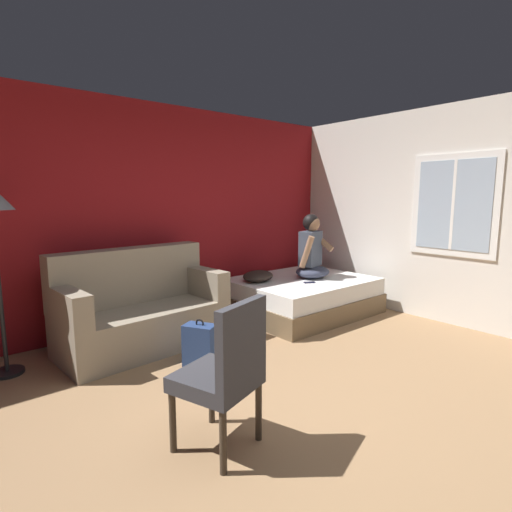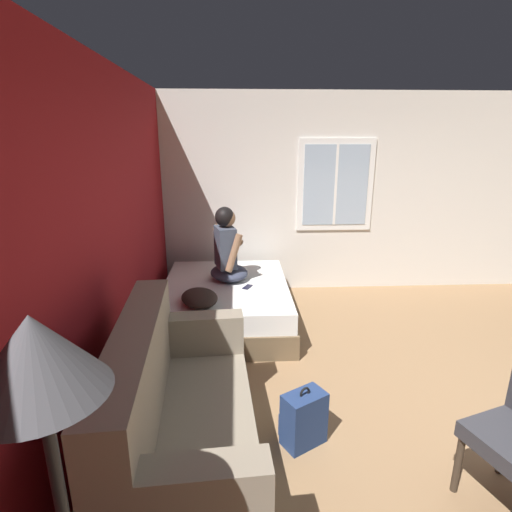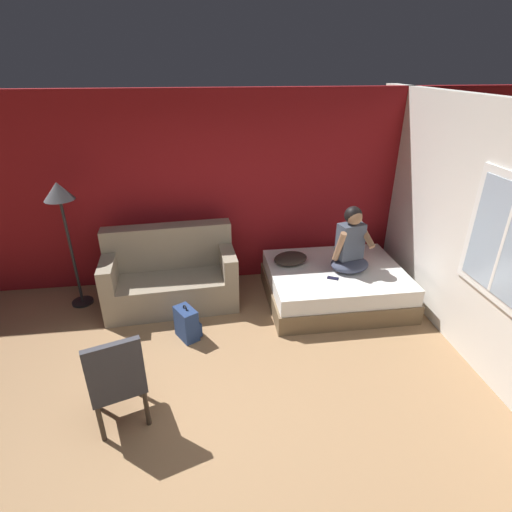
{
  "view_description": "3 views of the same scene",
  "coord_description": "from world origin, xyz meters",
  "px_view_note": "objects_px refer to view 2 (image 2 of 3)",
  "views": [
    {
      "loc": [
        -1.98,
        -1.81,
        1.6
      ],
      "look_at": [
        1.01,
        1.78,
        0.89
      ],
      "focal_mm": 28.0,
      "sensor_mm": 36.0,
      "label": 1
    },
    {
      "loc": [
        -2.44,
        1.75,
        2.11
      ],
      "look_at": [
        0.77,
        1.6,
        1.16
      ],
      "focal_mm": 28.0,
      "sensor_mm": 36.0,
      "label": 2
    },
    {
      "loc": [
        0.21,
        -2.67,
        3.0
      ],
      "look_at": [
        0.78,
        1.54,
        0.92
      ],
      "focal_mm": 28.0,
      "sensor_mm": 36.0,
      "label": 3
    }
  ],
  "objects_px": {
    "person_seated": "(227,251)",
    "backpack": "(303,419)",
    "cell_phone": "(248,287)",
    "couch": "(178,420)",
    "bed": "(226,303)",
    "floor_lamp": "(45,410)",
    "throw_pillow": "(200,298)"
  },
  "relations": [
    {
      "from": "throw_pillow",
      "to": "cell_phone",
      "type": "height_order",
      "value": "throw_pillow"
    },
    {
      "from": "throw_pillow",
      "to": "floor_lamp",
      "type": "height_order",
      "value": "floor_lamp"
    },
    {
      "from": "couch",
      "to": "bed",
      "type": "bearing_deg",
      "value": -6.43
    },
    {
      "from": "bed",
      "to": "cell_phone",
      "type": "distance_m",
      "value": 0.38
    },
    {
      "from": "cell_phone",
      "to": "throw_pillow",
      "type": "bearing_deg",
      "value": 68.9
    },
    {
      "from": "backpack",
      "to": "floor_lamp",
      "type": "bearing_deg",
      "value": 146.56
    },
    {
      "from": "backpack",
      "to": "cell_phone",
      "type": "distance_m",
      "value": 1.92
    },
    {
      "from": "person_seated",
      "to": "couch",
      "type": "bearing_deg",
      "value": 173.44
    },
    {
      "from": "throw_pillow",
      "to": "floor_lamp",
      "type": "xyz_separation_m",
      "value": [
        -2.87,
        0.12,
        0.88
      ]
    },
    {
      "from": "couch",
      "to": "cell_phone",
      "type": "relative_size",
      "value": 12.16
    },
    {
      "from": "bed",
      "to": "backpack",
      "type": "xyz_separation_m",
      "value": [
        -2.0,
        -0.59,
        -0.04
      ]
    },
    {
      "from": "couch",
      "to": "backpack",
      "type": "height_order",
      "value": "couch"
    },
    {
      "from": "floor_lamp",
      "to": "couch",
      "type": "bearing_deg",
      "value": -5.59
    },
    {
      "from": "person_seated",
      "to": "cell_phone",
      "type": "relative_size",
      "value": 6.08
    },
    {
      "from": "throw_pillow",
      "to": "cell_phone",
      "type": "xyz_separation_m",
      "value": [
        0.45,
        -0.5,
        -0.07
      ]
    },
    {
      "from": "couch",
      "to": "backpack",
      "type": "xyz_separation_m",
      "value": [
        0.22,
        -0.84,
        -0.2
      ]
    },
    {
      "from": "person_seated",
      "to": "backpack",
      "type": "height_order",
      "value": "person_seated"
    },
    {
      "from": "couch",
      "to": "backpack",
      "type": "distance_m",
      "value": 0.89
    },
    {
      "from": "bed",
      "to": "cell_phone",
      "type": "relative_size",
      "value": 12.74
    },
    {
      "from": "cell_phone",
      "to": "floor_lamp",
      "type": "relative_size",
      "value": 0.08
    },
    {
      "from": "person_seated",
      "to": "backpack",
      "type": "bearing_deg",
      "value": -165.25
    },
    {
      "from": "backpack",
      "to": "person_seated",
      "type": "bearing_deg",
      "value": 14.75
    },
    {
      "from": "floor_lamp",
      "to": "throw_pillow",
      "type": "bearing_deg",
      "value": -2.42
    },
    {
      "from": "bed",
      "to": "throw_pillow",
      "type": "height_order",
      "value": "throw_pillow"
    },
    {
      "from": "person_seated",
      "to": "backpack",
      "type": "distance_m",
      "value": 2.32
    },
    {
      "from": "floor_lamp",
      "to": "bed",
      "type": "bearing_deg",
      "value": -6.13
    },
    {
      "from": "bed",
      "to": "cell_phone",
      "type": "xyz_separation_m",
      "value": [
        -0.13,
        -0.25,
        0.25
      ]
    },
    {
      "from": "couch",
      "to": "backpack",
      "type": "relative_size",
      "value": 3.82
    },
    {
      "from": "bed",
      "to": "couch",
      "type": "xyz_separation_m",
      "value": [
        -2.21,
        0.25,
        0.16
      ]
    },
    {
      "from": "bed",
      "to": "couch",
      "type": "relative_size",
      "value": 1.05
    },
    {
      "from": "backpack",
      "to": "cell_phone",
      "type": "relative_size",
      "value": 3.18
    },
    {
      "from": "cell_phone",
      "to": "floor_lamp",
      "type": "xyz_separation_m",
      "value": [
        -3.32,
        0.62,
        0.94
      ]
    }
  ]
}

